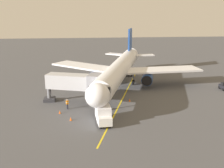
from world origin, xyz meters
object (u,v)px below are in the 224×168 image
object	(u,v)px
ground_crew_wing_walker	(106,93)
box_truck_portside	(103,114)
safety_cone_nose_left	(60,112)
safety_cone_wing_port	(71,119)
tug_near_nose	(224,86)
airplane	(120,69)
jet_bridge	(78,83)
safety_cone_nose_right	(130,100)
baggage_cart_rear_apron	(129,73)
ground_crew_marshaller	(67,104)

from	to	relation	value
ground_crew_wing_walker	box_truck_portside	bearing A→B (deg)	82.89
safety_cone_nose_left	safety_cone_wing_port	xyz separation A→B (m)	(-1.86, 2.98, 0.00)
tug_near_nose	safety_cone_nose_left	size ratio (longest dim) A/B	4.21
airplane	tug_near_nose	distance (m)	22.10
jet_bridge	safety_cone_nose_right	xyz separation A→B (m)	(-9.09, 0.17, -3.49)
jet_bridge	tug_near_nose	distance (m)	30.59
box_truck_portside	tug_near_nose	bearing A→B (deg)	-152.15
safety_cone_nose_right	safety_cone_wing_port	size ratio (longest dim) A/B	1.00
jet_bridge	baggage_cart_rear_apron	distance (m)	23.03
airplane	safety_cone_nose_left	bearing A→B (deg)	49.84
baggage_cart_rear_apron	safety_cone_wing_port	world-z (taller)	baggage_cart_rear_apron
safety_cone_nose_left	safety_cone_nose_right	bearing A→B (deg)	-159.89
ground_crew_wing_walker	tug_near_nose	size ratio (longest dim) A/B	0.74
baggage_cart_rear_apron	safety_cone_wing_port	xyz separation A→B (m)	(13.44, 26.79, -0.38)
ground_crew_marshaller	airplane	bearing A→B (deg)	-131.33
ground_crew_wing_walker	safety_cone_nose_right	bearing A→B (deg)	143.10
ground_crew_marshaller	safety_cone_nose_left	bearing A→B (deg)	58.56
ground_crew_wing_walker	box_truck_portside	distance (m)	11.83
jet_bridge	tug_near_nose	world-z (taller)	jet_bridge
ground_crew_marshaller	safety_cone_nose_left	distance (m)	2.22
baggage_cart_rear_apron	safety_cone_nose_left	world-z (taller)	baggage_cart_rear_apron
jet_bridge	box_truck_portside	world-z (taller)	jet_bridge
airplane	safety_cone_nose_right	xyz separation A→B (m)	(-0.53, 9.27, -3.73)
tug_near_nose	safety_cone_wing_port	xyz separation A→B (m)	(31.15, 12.57, -0.43)
airplane	jet_bridge	size ratio (longest dim) A/B	3.45
tug_near_nose	safety_cone_nose_right	bearing A→B (deg)	13.88
safety_cone_wing_port	ground_crew_wing_walker	bearing A→B (deg)	-121.10
baggage_cart_rear_apron	safety_cone_nose_right	world-z (taller)	baggage_cart_rear_apron
safety_cone_nose_right	airplane	bearing A→B (deg)	-86.74
box_truck_portside	safety_cone_wing_port	bearing A→B (deg)	-15.70
ground_crew_wing_walker	safety_cone_nose_left	distance (m)	11.00
jet_bridge	safety_cone_nose_right	bearing A→B (deg)	178.91
safety_cone_nose_right	safety_cone_wing_port	distance (m)	12.62
airplane	ground_crew_marshaller	world-z (taller)	airplane
ground_crew_marshaller	safety_cone_nose_left	world-z (taller)	ground_crew_marshaller
airplane	ground_crew_marshaller	xyz separation A→B (m)	(10.44, 11.87, -3.12)
jet_bridge	ground_crew_marshaller	size ratio (longest dim) A/B	6.66
airplane	safety_cone_nose_left	world-z (taller)	airplane
airplane	safety_cone_wing_port	xyz separation A→B (m)	(9.69, 16.67, -3.73)
ground_crew_wing_walker	safety_cone_wing_port	bearing A→B (deg)	58.90
safety_cone_nose_right	ground_crew_marshaller	bearing A→B (deg)	13.36
safety_cone_nose_left	tug_near_nose	bearing A→B (deg)	-163.80
tug_near_nose	box_truck_portside	bearing A→B (deg)	27.85
tug_near_nose	box_truck_portside	world-z (taller)	box_truck_portside
jet_bridge	safety_cone_wing_port	bearing A→B (deg)	81.56
airplane	safety_cone_nose_right	world-z (taller)	airplane
ground_crew_marshaller	ground_crew_wing_walker	bearing A→B (deg)	-141.48
jet_bridge	safety_cone_wing_port	distance (m)	8.41
ground_crew_marshaller	tug_near_nose	bearing A→B (deg)	-166.30
box_truck_portside	safety_cone_nose_right	xyz separation A→B (m)	(-5.42, -8.75, -1.11)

